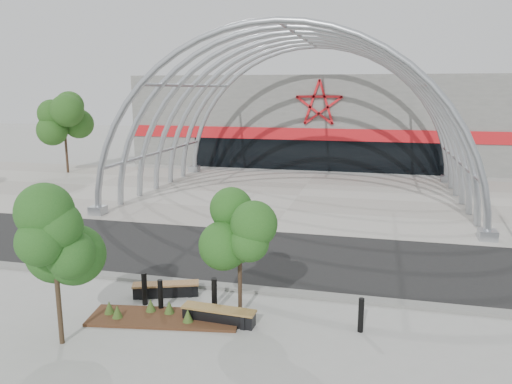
% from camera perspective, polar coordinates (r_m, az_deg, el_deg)
% --- Properties ---
extents(ground, '(140.00, 140.00, 0.00)m').
position_cam_1_polar(ground, '(18.04, -3.08, -10.66)').
color(ground, '#9D9D98').
rests_on(ground, ground).
extents(road, '(140.00, 7.00, 0.02)m').
position_cam_1_polar(road, '(21.19, -0.32, -7.14)').
color(road, black).
rests_on(road, ground).
extents(forecourt, '(60.00, 17.00, 0.04)m').
position_cam_1_polar(forecourt, '(32.55, 4.82, -0.44)').
color(forecourt, '#A29B91').
rests_on(forecourt, ground).
extents(kerb, '(60.00, 0.50, 0.12)m').
position_cam_1_polar(kerb, '(17.80, -3.32, -10.78)').
color(kerb, slate).
rests_on(kerb, ground).
extents(arena_building, '(34.00, 15.24, 8.00)m').
position_cam_1_polar(arena_building, '(49.72, 8.19, 8.31)').
color(arena_building, slate).
rests_on(arena_building, ground).
extents(vault_canopy, '(20.80, 15.80, 20.36)m').
position_cam_1_polar(vault_canopy, '(32.56, 4.82, -0.45)').
color(vault_canopy, '#A4A9B0').
rests_on(vault_canopy, ground).
extents(planting_bed, '(4.70, 2.08, 0.48)m').
position_cam_1_polar(planting_bed, '(15.86, -10.63, -13.68)').
color(planting_bed, '#3E2317').
rests_on(planting_bed, ground).
extents(street_tree_0, '(1.84, 1.84, 4.20)m').
position_cam_1_polar(street_tree_0, '(14.21, -22.17, -4.89)').
color(street_tree_0, '#2E2416').
rests_on(street_tree_0, ground).
extents(street_tree_1, '(1.58, 1.58, 3.74)m').
position_cam_1_polar(street_tree_1, '(14.95, -1.89, -4.53)').
color(street_tree_1, black).
rests_on(street_tree_1, ground).
extents(bench_0, '(2.23, 1.22, 0.46)m').
position_cam_1_polar(bench_0, '(17.38, -10.25, -10.93)').
color(bench_0, black).
rests_on(bench_0, ground).
extents(bench_1, '(2.28, 0.63, 0.47)m').
position_cam_1_polar(bench_1, '(15.36, -4.28, -13.91)').
color(bench_1, black).
rests_on(bench_1, ground).
extents(bollard_0, '(0.17, 0.17, 1.08)m').
position_cam_1_polar(bollard_0, '(16.77, -12.63, -10.74)').
color(bollard_0, black).
rests_on(bollard_0, ground).
extents(bollard_1, '(0.16, 0.16, 1.01)m').
position_cam_1_polar(bollard_1, '(16.26, -10.86, -11.51)').
color(bollard_1, black).
rests_on(bollard_1, ground).
extents(bollard_2, '(0.15, 0.15, 0.92)m').
position_cam_1_polar(bollard_2, '(16.45, -4.81, -11.23)').
color(bollard_2, black).
rests_on(bollard_2, ground).
extents(bollard_3, '(0.17, 0.17, 1.08)m').
position_cam_1_polar(bollard_3, '(15.96, -4.78, -11.67)').
color(bollard_3, black).
rests_on(bollard_3, ground).
extents(bollard_4, '(0.16, 0.16, 1.02)m').
position_cam_1_polar(bollard_4, '(15.00, 11.90, -13.60)').
color(bollard_4, black).
rests_on(bollard_4, ground).
extents(bg_tree_0, '(3.00, 3.00, 6.45)m').
position_cam_1_polar(bg_tree_0, '(43.78, -21.12, 8.05)').
color(bg_tree_0, black).
rests_on(bg_tree_0, ground).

